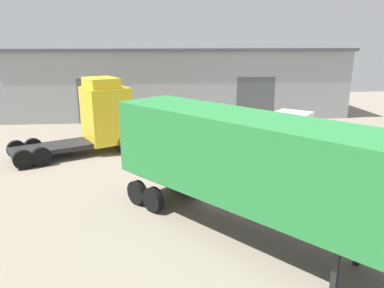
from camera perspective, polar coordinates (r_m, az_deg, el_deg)
ground_plane at (r=17.65m, az=0.61°, el=-6.18°), size 60.00×60.00×0.00m
warehouse_building at (r=34.14m, az=-2.49°, el=9.57°), size 29.71×7.75×5.88m
tractor_unit_yellow at (r=23.06m, az=-14.15°, el=3.95°), size 7.13×5.31×4.41m
container_trailer_green at (r=12.52m, az=8.86°, el=-2.75°), size 9.18×10.14×4.19m
delivery_van_white at (r=21.54m, az=13.26°, el=1.15°), size 4.83×5.13×2.42m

